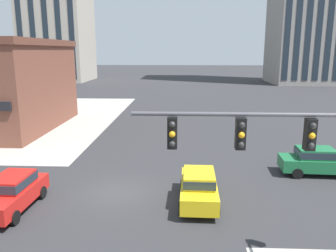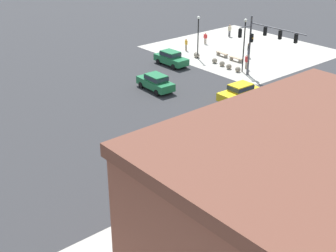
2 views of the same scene
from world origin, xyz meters
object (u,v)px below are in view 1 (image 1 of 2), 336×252
traffic_signal_main (317,165)px  car_main_northbound_far (199,186)px  car_cross_westbound (317,160)px  car_main_southbound_near (12,191)px

traffic_signal_main → car_main_northbound_far: traffic_signal_main is taller
car_main_northbound_far → car_cross_westbound: (7.39, 4.36, 0.00)m
traffic_signal_main → car_main_southbound_near: 13.53m
car_main_southbound_near → car_cross_westbound: 17.21m
car_main_southbound_near → car_cross_westbound: bearing=18.4°
traffic_signal_main → car_main_southbound_near: traffic_signal_main is taller
car_main_southbound_near → car_main_northbound_far: bearing=6.8°
car_main_northbound_far → car_main_southbound_near: 9.01m
traffic_signal_main → car_main_southbound_near: (-12.00, 5.28, -3.35)m
car_main_northbound_far → car_main_southbound_near: bearing=-173.2°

